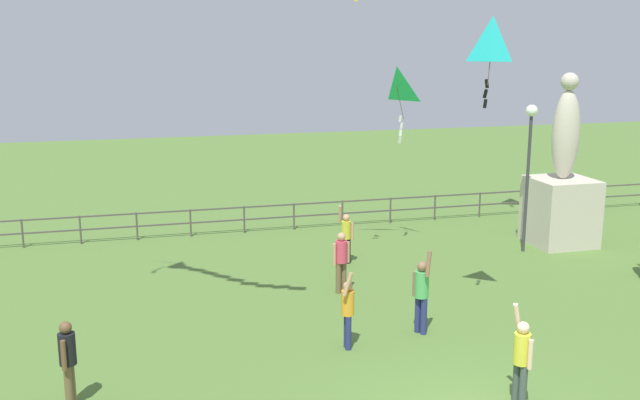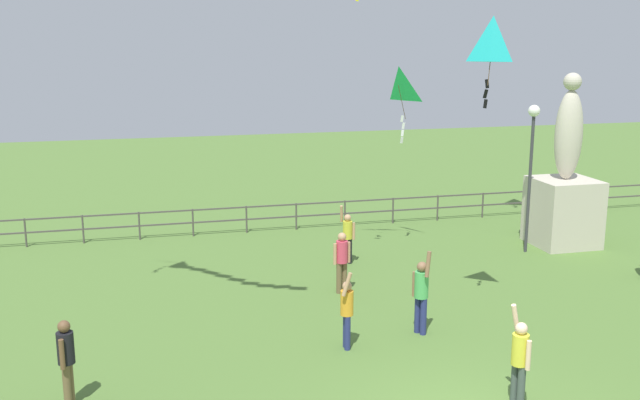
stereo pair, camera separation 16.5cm
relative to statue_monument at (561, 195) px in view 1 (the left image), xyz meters
The scene contains 11 objects.
statue_monument is the anchor object (origin of this frame).
lamppost 2.35m from the statue_monument, 162.93° to the right, with size 0.36×0.36×4.63m.
person_0 8.69m from the statue_monument, 161.83° to the right, with size 0.49×0.30×1.65m.
person_1 11.62m from the statue_monument, 125.88° to the right, with size 0.30×0.52×1.92m.
person_3 9.29m from the statue_monument, 141.42° to the right, with size 0.32×0.52×2.01m.
person_5 16.49m from the statue_monument, 153.54° to the right, with size 0.31×0.49×1.66m.
person_6 7.40m from the statue_monument, behind, with size 0.45×0.35×1.77m.
person_7 11.02m from the statue_monument, 145.93° to the right, with size 0.32×0.47×1.79m.
kite_2 6.61m from the statue_monument, behind, with size 0.81×0.97×2.32m.
kite_3 9.12m from the statue_monument, 136.18° to the right, with size 0.75×0.68×2.00m.
waterfront_railing 9.11m from the statue_monument, 153.93° to the left, with size 36.03×0.06×0.95m.
Camera 1 is at (-5.64, -10.35, 6.62)m, focal length 41.09 mm.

